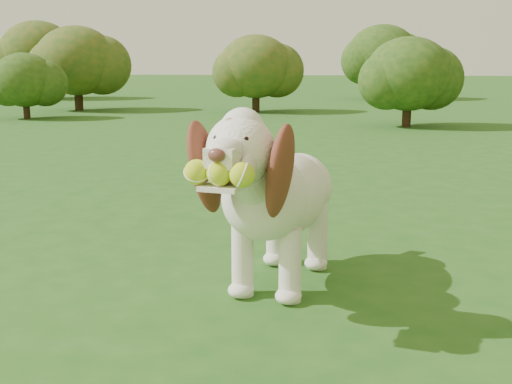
# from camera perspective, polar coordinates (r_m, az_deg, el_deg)

# --- Properties ---
(ground) EXTENTS (80.00, 80.00, 0.00)m
(ground) POSITION_cam_1_polar(r_m,az_deg,el_deg) (3.39, 6.97, -6.57)
(ground) COLOR #1F4E16
(ground) RESTS_ON ground
(dog) EXTENTS (0.63, 1.35, 0.88)m
(dog) POSITION_cam_1_polar(r_m,az_deg,el_deg) (2.93, 1.77, 0.09)
(dog) COLOR silver
(dog) RESTS_ON ground
(shrub_a) EXTENTS (1.13, 1.13, 1.17)m
(shrub_a) POSITION_cam_1_polar(r_m,az_deg,el_deg) (12.35, -19.89, 9.35)
(shrub_a) COLOR #382314
(shrub_a) RESTS_ON ground
(shrub_e) EXTENTS (1.67, 1.67, 1.74)m
(shrub_e) POSITION_cam_1_polar(r_m,az_deg,el_deg) (14.01, -15.66, 11.17)
(shrub_e) COLOR #382314
(shrub_e) RESTS_ON ground
(shrub_b) EXTENTS (1.49, 1.49, 1.54)m
(shrub_b) POSITION_cam_1_polar(r_m,az_deg,el_deg) (13.13, -0.01, 11.09)
(shrub_b) COLOR #382314
(shrub_b) RESTS_ON ground
(shrub_i) EXTENTS (1.89, 1.89, 1.96)m
(shrub_i) POSITION_cam_1_polar(r_m,az_deg,el_deg) (17.73, 11.17, 11.84)
(shrub_i) COLOR #382314
(shrub_i) RESTS_ON ground
(shrub_g) EXTENTS (2.00, 2.00, 2.07)m
(shrub_g) POSITION_cam_1_polar(r_m,az_deg,el_deg) (18.50, -18.79, 11.63)
(shrub_g) COLOR #382314
(shrub_g) RESTS_ON ground
(shrub_c) EXTENTS (1.36, 1.36, 1.41)m
(shrub_c) POSITION_cam_1_polar(r_m,az_deg,el_deg) (10.48, 13.41, 10.17)
(shrub_c) COLOR #382314
(shrub_c) RESTS_ON ground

